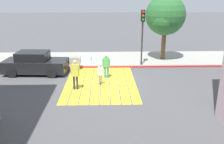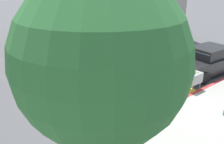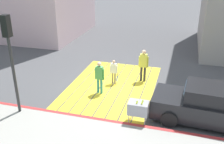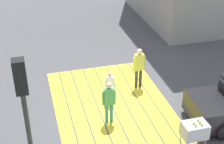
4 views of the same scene
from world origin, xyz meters
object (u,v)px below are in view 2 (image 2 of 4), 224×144
Objects in this scene: tennis_ball_cart at (193,78)px; pedestrian_child_with_racket at (120,67)px; pedestrian_adult_trailing at (130,53)px; pedestrian_adult_lead at (130,71)px; traffic_light_corner at (125,53)px; street_tree at (101,63)px; car_parked_near_curb at (207,61)px; water_bottle at (224,113)px.

tennis_ball_cart is 0.76× the size of pedestrian_child_with_racket.
pedestrian_adult_trailing is 1.62m from pedestrian_child_with_racket.
tennis_ball_cart is 3.04m from pedestrian_adult_lead.
traffic_light_corner is at bearing 141.74° from pedestrian_child_with_racket.
pedestrian_adult_trailing is (6.28, -6.52, -2.59)m from street_tree.
traffic_light_corner is 6.78m from pedestrian_adult_trailing.
pedestrian_adult_trailing is (3.08, 3.14, 0.30)m from car_parked_near_curb.
pedestrian_adult_trailing is at bearing -62.55° from pedestrian_child_with_racket.
pedestrian_adult_trailing is at bearing -42.18° from pedestrian_adult_lead.
water_bottle is (-1.50, -3.93, -2.81)m from traffic_light_corner.
tennis_ball_cart is 4.63× the size of water_bottle.
tennis_ball_cart is (-0.90, 2.65, -0.04)m from car_parked_near_curb.
car_parked_near_curb reaches higher than water_bottle.
street_tree is 5.23× the size of tennis_ball_cart.
traffic_light_corner is at bearing -51.05° from street_tree.
pedestrian_adult_trailing is at bearing 45.55° from car_parked_near_curb.
car_parked_near_curb is 5.05m from pedestrian_adult_lead.
water_bottle is at bearing -163.80° from pedestrian_adult_lead.
traffic_light_corner reaches higher than water_bottle.
water_bottle is at bearing -88.76° from street_tree.
pedestrian_adult_trailing is at bearing -46.07° from street_tree.
water_bottle is 4.41m from pedestrian_adult_lead.
traffic_light_corner is at bearing 135.91° from pedestrian_adult_trailing.
traffic_light_corner is at bearing 101.66° from car_parked_near_curb.
pedestrian_child_with_racket reaches higher than water_bottle.
pedestrian_adult_lead reaches higher than pedestrian_child_with_racket.
pedestrian_adult_lead is (2.68, -2.72, -2.07)m from traffic_light_corner.
street_tree is 9.41m from pedestrian_adult_trailing.
street_tree is 2.98× the size of pedestrian_adult_trailing.
pedestrian_adult_lead is 1.31m from pedestrian_child_with_racket.
car_parked_near_curb is 10.57m from street_tree.
car_parked_near_curb is 4.40m from pedestrian_adult_trailing.
car_parked_near_curb is at bearing -71.26° from tennis_ball_cart.
car_parked_near_curb is 3.31× the size of pedestrian_child_with_racket.
tennis_ball_cart is 0.57× the size of pedestrian_adult_trailing.
tennis_ball_cart is 2.47m from water_bottle.
street_tree is at bearing 108.35° from car_parked_near_curb.
tennis_ball_cart is at bearing -173.02° from pedestrian_adult_trailing.
car_parked_near_curb is at bearing -102.59° from pedestrian_adult_lead.
car_parked_near_curb is at bearing -134.45° from pedestrian_adult_trailing.
street_tree is 6.92m from pedestrian_adult_lead.
pedestrian_adult_lead reaches higher than tennis_ball_cart.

